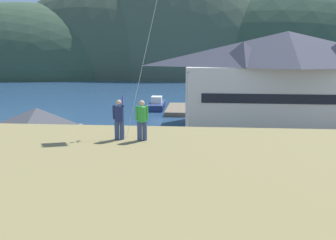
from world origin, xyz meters
TOP-DOWN VIEW (x-y plane):
  - ground_plane at (0.00, 0.00)m, footprint 600.00×600.00m
  - parking_lot_pad at (0.00, 5.00)m, footprint 40.00×20.00m
  - bay_water at (0.00, 60.00)m, footprint 360.00×84.00m
  - far_hill_west_ridge at (-64.33, 108.92)m, footprint 108.20×51.91m
  - far_hill_east_peak at (-26.71, 116.81)m, footprint 94.19×56.22m
  - far_hill_center_saddle at (-7.94, 121.27)m, footprint 92.52×66.16m
  - far_hill_far_shoulder at (36.99, 121.49)m, footprint 113.88×66.76m
  - harbor_lodge at (13.27, 22.15)m, footprint 25.95×10.70m
  - storage_shed_near_lot at (-10.56, 3.78)m, footprint 6.93×6.09m
  - wharf_dock at (-0.88, 33.15)m, footprint 3.20×10.35m
  - moored_boat_wharfside at (-4.44, 35.54)m, footprint 2.61×7.59m
  - parked_car_back_row_left at (6.01, 1.03)m, footprint 4.25×2.15m
  - parked_car_corner_spot at (-2.58, -0.01)m, footprint 4.28×2.22m
  - parked_car_front_row_silver at (-2.67, 6.51)m, footprint 4.34×2.34m
  - parking_light_pole at (1.49, 10.55)m, footprint 0.24×0.78m
  - person_kite_flyer at (-0.76, -9.43)m, footprint 0.52×0.69m
  - person_companion at (0.25, -9.51)m, footprint 0.54×0.40m

SIDE VIEW (x-z plane):
  - ground_plane at x=0.00m, z-range 0.00..0.00m
  - far_hill_west_ridge at x=-64.33m, z-range -26.61..26.61m
  - far_hill_east_peak at x=-26.71m, z-range -36.93..36.93m
  - far_hill_center_saddle at x=-7.94m, z-range -44.95..44.95m
  - far_hill_far_shoulder at x=36.99m, z-range -34.72..34.72m
  - bay_water at x=0.00m, z-range 0.00..0.03m
  - parking_lot_pad at x=0.00m, z-range 0.00..0.10m
  - wharf_dock at x=-0.88m, z-range 0.00..0.70m
  - moored_boat_wharfside at x=-4.44m, z-range -0.36..1.80m
  - parked_car_back_row_left at x=6.01m, z-range 0.15..1.97m
  - parked_car_corner_spot at x=-2.58m, z-range 0.15..1.97m
  - parked_car_front_row_silver at x=-2.67m, z-range 0.15..1.97m
  - storage_shed_near_lot at x=-10.56m, z-range 0.10..5.14m
  - parking_light_pole at x=1.49m, z-range 0.64..8.23m
  - harbor_lodge at x=13.27m, z-range 0.37..12.30m
  - person_companion at x=0.25m, z-range 5.90..7.64m
  - person_kite_flyer at x=-0.76m, z-range 5.86..7.72m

